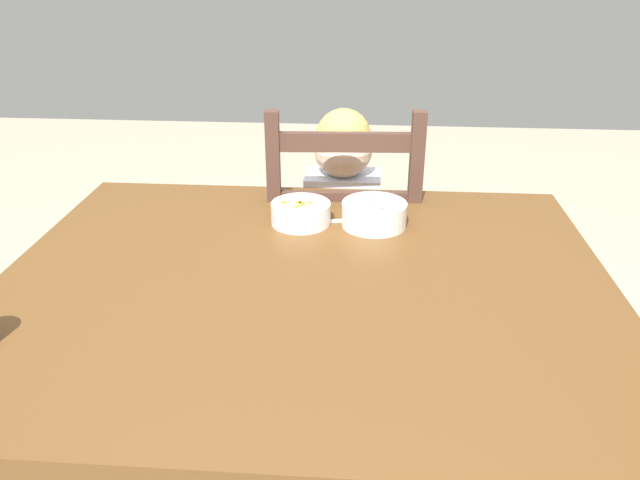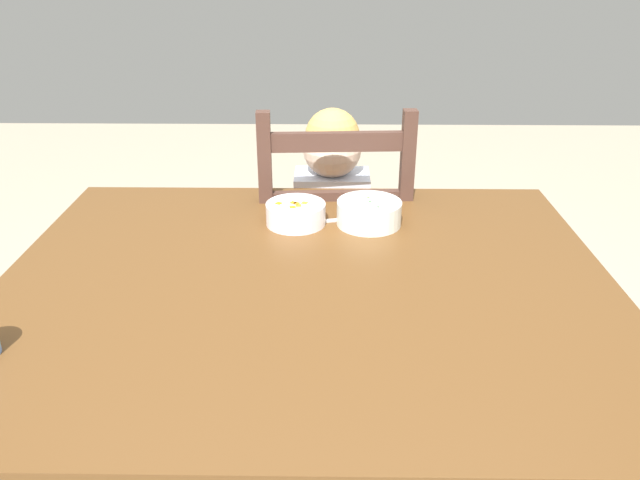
{
  "view_description": "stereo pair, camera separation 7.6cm",
  "coord_description": "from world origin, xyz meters",
  "px_view_note": "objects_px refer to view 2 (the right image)",
  "views": [
    {
      "loc": [
        0.12,
        -1.15,
        1.38
      ],
      "look_at": [
        0.03,
        0.09,
        0.79
      ],
      "focal_mm": 35.43,
      "sensor_mm": 36.0,
      "label": 1
    },
    {
      "loc": [
        0.05,
        -1.15,
        1.38
      ],
      "look_at": [
        0.03,
        0.09,
        0.79
      ],
      "focal_mm": 35.43,
      "sensor_mm": 36.0,
      "label": 2
    }
  ],
  "objects_px": {
    "dining_chair": "(332,267)",
    "bowl_of_carrots": "(296,213)",
    "dining_table": "(307,317)",
    "child_figure": "(332,218)",
    "bowl_of_peas": "(369,212)",
    "spoon": "(313,221)"
  },
  "relations": [
    {
      "from": "dining_chair",
      "to": "child_figure",
      "type": "height_order",
      "value": "dining_chair"
    },
    {
      "from": "spoon",
      "to": "child_figure",
      "type": "bearing_deg",
      "value": 80.42
    },
    {
      "from": "bowl_of_peas",
      "to": "dining_chair",
      "type": "bearing_deg",
      "value": 106.52
    },
    {
      "from": "bowl_of_peas",
      "to": "spoon",
      "type": "distance_m",
      "value": 0.14
    },
    {
      "from": "child_figure",
      "to": "bowl_of_peas",
      "type": "height_order",
      "value": "child_figure"
    },
    {
      "from": "dining_table",
      "to": "bowl_of_carrots",
      "type": "distance_m",
      "value": 0.31
    },
    {
      "from": "child_figure",
      "to": "bowl_of_carrots",
      "type": "xyz_separation_m",
      "value": [
        -0.09,
        -0.29,
        0.14
      ]
    },
    {
      "from": "child_figure",
      "to": "bowl_of_carrots",
      "type": "bearing_deg",
      "value": -107.24
    },
    {
      "from": "child_figure",
      "to": "bowl_of_peas",
      "type": "relative_size",
      "value": 5.97
    },
    {
      "from": "dining_table",
      "to": "child_figure",
      "type": "height_order",
      "value": "child_figure"
    },
    {
      "from": "dining_table",
      "to": "child_figure",
      "type": "relative_size",
      "value": 1.35
    },
    {
      "from": "bowl_of_carrots",
      "to": "spoon",
      "type": "distance_m",
      "value": 0.05
    },
    {
      "from": "dining_chair",
      "to": "child_figure",
      "type": "bearing_deg",
      "value": -133.28
    },
    {
      "from": "bowl_of_peas",
      "to": "child_figure",
      "type": "bearing_deg",
      "value": 107.24
    },
    {
      "from": "dining_table",
      "to": "bowl_of_peas",
      "type": "bearing_deg",
      "value": 62.92
    },
    {
      "from": "child_figure",
      "to": "dining_table",
      "type": "bearing_deg",
      "value": -95.48
    },
    {
      "from": "dining_table",
      "to": "child_figure",
      "type": "xyz_separation_m",
      "value": [
        0.06,
        0.58,
        -0.02
      ]
    },
    {
      "from": "dining_chair",
      "to": "bowl_of_peas",
      "type": "bearing_deg",
      "value": -73.48
    },
    {
      "from": "dining_chair",
      "to": "bowl_of_carrots",
      "type": "relative_size",
      "value": 6.67
    },
    {
      "from": "dining_table",
      "to": "bowl_of_peas",
      "type": "relative_size",
      "value": 8.05
    },
    {
      "from": "dining_chair",
      "to": "spoon",
      "type": "bearing_deg",
      "value": -100.06
    },
    {
      "from": "bowl_of_peas",
      "to": "bowl_of_carrots",
      "type": "xyz_separation_m",
      "value": [
        -0.18,
        -0.0,
        -0.0
      ]
    }
  ]
}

